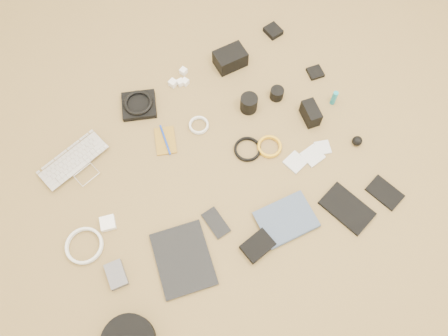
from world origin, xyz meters
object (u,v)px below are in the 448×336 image
paperback (296,238)px  phone (216,223)px  dslr_camera (230,59)px  tablet (183,259)px  laptop (80,167)px

paperback → phone: bearing=52.9°
phone → paperback: 0.33m
dslr_camera → tablet: dslr_camera is taller
tablet → paperback: (0.43, -0.17, 0.01)m
laptop → paperback: (0.62, -0.75, -0.00)m
tablet → paperback: size_ratio=1.20×
laptop → tablet: size_ratio=1.11×
phone → paperback: bearing=-45.7°
dslr_camera → phone: (-0.48, -0.65, -0.04)m
laptop → dslr_camera: (0.85, 0.13, 0.03)m
tablet → phone: size_ratio=2.17×
paperback → tablet: bearing=74.8°
dslr_camera → paperback: bearing=-101.3°
laptop → dslr_camera: dslr_camera is taller
laptop → tablet: 0.61m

